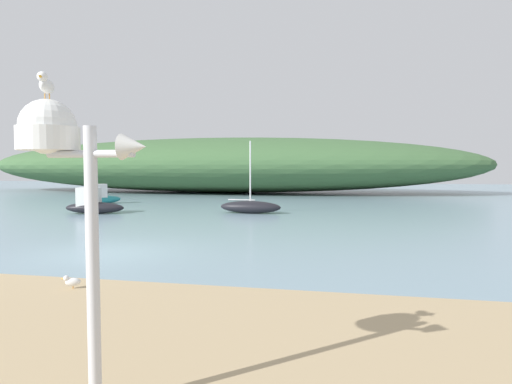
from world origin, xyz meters
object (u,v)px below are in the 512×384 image
at_px(sailboat_outer_mooring, 250,207).
at_px(motorboat_far_right, 93,204).
at_px(motorboat_far_left, 102,197).
at_px(mast_structure, 60,153).
at_px(seagull_on_radar, 46,84).
at_px(seagull_upper_strand, 72,281).

bearing_deg(sailboat_outer_mooring, motorboat_far_right, -167.29).
relative_size(sailboat_outer_mooring, motorboat_far_left, 1.61).
distance_m(mast_structure, seagull_on_radar, 0.64).
bearing_deg(sailboat_outer_mooring, motorboat_far_left, 160.21).
height_order(seagull_on_radar, motorboat_far_right, seagull_on_radar).
relative_size(seagull_on_radar, motorboat_far_right, 0.10).
relative_size(sailboat_outer_mooring, seagull_upper_strand, 10.70).
bearing_deg(sailboat_outer_mooring, seagull_on_radar, -83.29).
distance_m(seagull_on_radar, seagull_upper_strand, 5.24).
bearing_deg(seagull_upper_strand, seagull_on_radar, -57.64).
height_order(mast_structure, seagull_on_radar, seagull_on_radar).
bearing_deg(motorboat_far_right, mast_structure, -58.68).
xyz_separation_m(seagull_on_radar, motorboat_far_left, (-13.69, 23.68, -2.78)).
bearing_deg(motorboat_far_left, sailboat_outer_mooring, -19.79).
xyz_separation_m(mast_structure, motorboat_far_right, (-10.76, 17.68, -2.13)).
bearing_deg(motorboat_far_left, mast_structure, -59.74).
bearing_deg(motorboat_far_right, sailboat_outer_mooring, 12.71).
relative_size(motorboat_far_left, seagull_upper_strand, 6.64).
xyz_separation_m(sailboat_outer_mooring, motorboat_far_left, (-11.39, 4.10, 0.12)).
xyz_separation_m(motorboat_far_left, motorboat_far_right, (3.05, -5.98, 0.02)).
height_order(mast_structure, motorboat_far_left, mast_structure).
bearing_deg(seagull_upper_strand, motorboat_far_right, 120.68).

